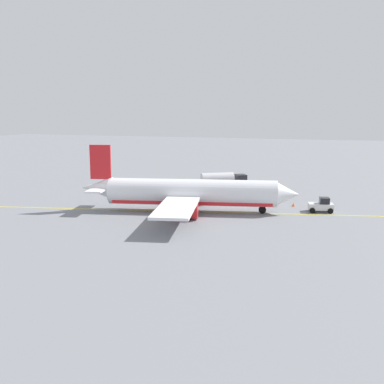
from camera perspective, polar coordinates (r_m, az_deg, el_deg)
The scene contains 7 objects.
ground_plane at distance 67.50m, azimuth 0.00°, elevation -2.51°, with size 400.00×400.00×0.00m, color slate.
airplane at distance 67.01m, azimuth -0.40°, elevation -0.18°, with size 32.72×31.52×9.92m.
fuel_tanker at distance 88.26m, azimuth 3.88°, elevation 1.56°, with size 9.53×7.37×3.15m.
pushback_tug at distance 69.84m, azimuth 16.14°, elevation -1.64°, with size 3.93×2.94×2.20m.
refueling_worker at distance 83.37m, azimuth -0.22°, elevation 0.47°, with size 0.63×0.56×1.71m.
safety_cone_nose at distance 73.09m, azimuth 12.78°, elevation -1.56°, with size 0.51×0.51×0.56m, color #F2590F.
taxi_line_marking at distance 67.50m, azimuth 0.00°, elevation -2.50°, with size 87.89×0.30×0.01m, color yellow.
Camera 1 is at (22.72, -61.87, 14.59)m, focal length 41.94 mm.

